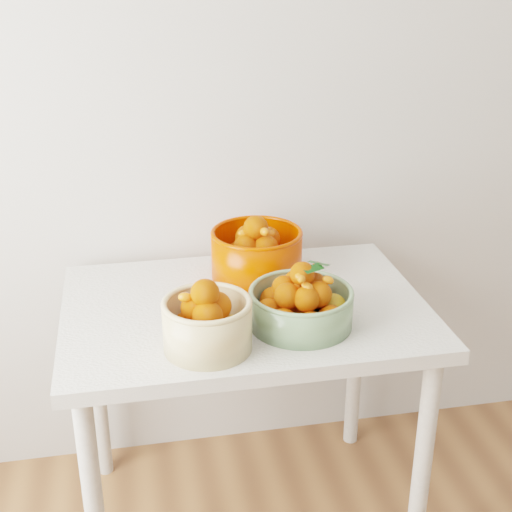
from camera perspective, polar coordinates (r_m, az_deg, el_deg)
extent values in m
cube|color=beige|center=(2.26, 7.26, 15.47)|extent=(4.00, 0.04, 2.70)
cube|color=silver|center=(1.99, -0.90, -4.39)|extent=(1.00, 0.70, 0.04)
cylinder|color=silver|center=(1.95, -12.80, -19.26)|extent=(0.05, 0.05, 0.71)
cylinder|color=silver|center=(2.08, 13.16, -16.06)|extent=(0.05, 0.05, 0.71)
cylinder|color=silver|center=(2.41, -12.61, -9.91)|extent=(0.05, 0.05, 0.71)
cylinder|color=silver|center=(2.52, 7.96, -7.93)|extent=(0.05, 0.05, 0.71)
cylinder|color=#DDC088|center=(1.75, -3.90, -5.60)|extent=(0.22, 0.22, 0.12)
torus|color=#DDC088|center=(1.72, -3.96, -3.79)|extent=(0.22, 0.22, 0.02)
sphere|color=#D1660C|center=(1.76, -2.08, -5.80)|extent=(0.07, 0.07, 0.07)
sphere|color=#EA4803|center=(1.80, -3.53, -5.09)|extent=(0.07, 0.07, 0.07)
sphere|color=#EA4803|center=(1.78, -5.48, -5.57)|extent=(0.07, 0.07, 0.07)
sphere|color=#EA4803|center=(1.72, -5.19, -6.64)|extent=(0.08, 0.08, 0.08)
sphere|color=#EA4803|center=(1.71, -3.00, -6.74)|extent=(0.07, 0.07, 0.07)
sphere|color=#EA4803|center=(1.75, -3.89, -5.95)|extent=(0.07, 0.07, 0.07)
sphere|color=#EA4803|center=(1.74, -3.13, -4.01)|extent=(0.07, 0.07, 0.07)
sphere|color=#EA4803|center=(1.74, -4.88, -4.15)|extent=(0.07, 0.07, 0.07)
sphere|color=#EA4803|center=(1.70, -3.89, -4.79)|extent=(0.07, 0.07, 0.07)
sphere|color=#EA4803|center=(1.70, -4.10, -2.99)|extent=(0.07, 0.07, 0.07)
ellipsoid|color=orange|center=(1.72, -3.78, -3.89)|extent=(0.04, 0.05, 0.03)
ellipsoid|color=orange|center=(1.71, -5.69, -3.31)|extent=(0.04, 0.03, 0.03)
cylinder|color=gray|center=(1.86, 3.60, -4.20)|extent=(0.30, 0.30, 0.09)
torus|color=gray|center=(1.84, 3.64, -2.90)|extent=(0.30, 0.30, 0.01)
sphere|color=#D1660C|center=(1.88, 6.18, -4.08)|extent=(0.07, 0.07, 0.07)
sphere|color=#EA4803|center=(1.93, 5.00, -3.29)|extent=(0.07, 0.07, 0.07)
sphere|color=#EA4803|center=(1.93, 2.85, -3.10)|extent=(0.07, 0.07, 0.07)
sphere|color=#EA4803|center=(1.90, 1.39, -3.57)|extent=(0.07, 0.07, 0.07)
sphere|color=#EA4803|center=(1.84, 1.01, -4.54)|extent=(0.07, 0.07, 0.07)
sphere|color=#EA4803|center=(1.80, 2.20, -5.33)|extent=(0.07, 0.07, 0.07)
sphere|color=#EA4803|center=(1.79, 4.40, -5.51)|extent=(0.07, 0.07, 0.07)
sphere|color=#EA4803|center=(1.83, 5.98, -4.91)|extent=(0.06, 0.06, 0.06)
sphere|color=#EA4803|center=(1.86, 3.60, -4.26)|extent=(0.07, 0.07, 0.07)
sphere|color=#EA4803|center=(1.87, 4.66, -2.36)|extent=(0.07, 0.07, 0.07)
sphere|color=#EA4803|center=(1.88, 3.25, -2.17)|extent=(0.07, 0.07, 0.07)
sphere|color=#EA4803|center=(1.85, 2.26, -2.55)|extent=(0.06, 0.06, 0.06)
sphere|color=#EA4803|center=(1.81, 2.52, -3.22)|extent=(0.07, 0.07, 0.07)
sphere|color=#EA4803|center=(1.80, 4.06, -3.45)|extent=(0.07, 0.07, 0.07)
sphere|color=#EA4803|center=(1.82, 5.03, -3.07)|extent=(0.07, 0.07, 0.07)
sphere|color=#EA4803|center=(1.82, 3.73, -1.46)|extent=(0.07, 0.07, 0.07)
ellipsoid|color=orange|center=(1.86, 4.88, -0.80)|extent=(0.04, 0.04, 0.02)
ellipsoid|color=orange|center=(1.84, 3.42, -1.11)|extent=(0.03, 0.04, 0.04)
ellipsoid|color=orange|center=(1.79, 4.01, -2.43)|extent=(0.03, 0.03, 0.03)
ellipsoid|color=orange|center=(1.87, 3.39, -0.91)|extent=(0.03, 0.04, 0.04)
ellipsoid|color=orange|center=(1.82, 3.36, -2.47)|extent=(0.04, 0.04, 0.03)
ellipsoid|color=orange|center=(1.84, 3.56, -1.83)|extent=(0.02, 0.04, 0.03)
ellipsoid|color=orange|center=(1.84, 3.80, -1.72)|extent=(0.04, 0.04, 0.03)
ellipsoid|color=orange|center=(1.87, 3.29, -1.36)|extent=(0.03, 0.04, 0.03)
ellipsoid|color=orange|center=(1.79, 4.11, -2.55)|extent=(0.03, 0.04, 0.03)
ellipsoid|color=orange|center=(1.81, 4.21, -1.34)|extent=(0.04, 0.04, 0.04)
ellipsoid|color=orange|center=(1.87, 3.15, -1.83)|extent=(0.03, 0.04, 0.03)
ellipsoid|color=orange|center=(1.80, 4.26, -2.54)|extent=(0.03, 0.04, 0.03)
ellipsoid|color=orange|center=(1.78, 3.65, -1.85)|extent=(0.03, 0.04, 0.03)
ellipsoid|color=orange|center=(1.80, 3.49, -1.56)|extent=(0.04, 0.04, 0.03)
ellipsoid|color=orange|center=(1.83, 5.79, -1.92)|extent=(0.04, 0.03, 0.04)
ellipsoid|color=orange|center=(1.79, 4.24, -2.53)|extent=(0.03, 0.04, 0.03)
cylinder|color=red|center=(2.12, 0.05, 0.11)|extent=(0.29, 0.29, 0.14)
torus|color=red|center=(2.09, 0.05, 1.87)|extent=(0.29, 0.29, 0.01)
sphere|color=#D1660C|center=(2.14, 2.20, -0.25)|extent=(0.07, 0.07, 0.07)
sphere|color=#EA4803|center=(2.19, 0.65, 0.44)|extent=(0.08, 0.08, 0.08)
sphere|color=#EA4803|center=(2.18, -1.41, 0.24)|extent=(0.07, 0.07, 0.07)
sphere|color=#EA4803|center=(2.11, -2.08, -0.61)|extent=(0.08, 0.08, 0.08)
sphere|color=#EA4803|center=(2.05, -0.67, -1.27)|extent=(0.08, 0.08, 0.08)
sphere|color=#EA4803|center=(2.07, 1.43, -1.11)|extent=(0.08, 0.08, 0.08)
sphere|color=#EA4803|center=(2.12, 0.05, -0.39)|extent=(0.07, 0.07, 0.07)
sphere|color=#EA4803|center=(2.13, 0.97, 1.38)|extent=(0.07, 0.07, 0.07)
sphere|color=#EA4803|center=(2.13, -0.64, 1.47)|extent=(0.08, 0.08, 0.08)
sphere|color=#EA4803|center=(2.07, -0.84, 0.76)|extent=(0.07, 0.07, 0.07)
sphere|color=#EA4803|center=(2.07, 0.82, 0.72)|extent=(0.07, 0.07, 0.07)
sphere|color=#EA4803|center=(2.07, -0.01, 2.27)|extent=(0.07, 0.07, 0.07)
ellipsoid|color=orange|center=(2.07, -0.99, 1.79)|extent=(0.04, 0.04, 0.04)
ellipsoid|color=orange|center=(2.10, 0.18, 1.94)|extent=(0.05, 0.05, 0.04)
ellipsoid|color=orange|center=(2.09, 0.76, 2.00)|extent=(0.04, 0.03, 0.04)
ellipsoid|color=orange|center=(2.09, 0.01, 2.48)|extent=(0.03, 0.04, 0.04)
ellipsoid|color=orange|center=(2.07, 0.12, 2.34)|extent=(0.03, 0.05, 0.04)
ellipsoid|color=orange|center=(2.13, -1.09, 1.82)|extent=(0.05, 0.05, 0.04)
ellipsoid|color=orange|center=(2.09, 0.24, 2.19)|extent=(0.05, 0.05, 0.03)
ellipsoid|color=orange|center=(2.09, 1.06, 1.78)|extent=(0.04, 0.03, 0.03)
ellipsoid|color=orange|center=(2.08, -0.31, 2.22)|extent=(0.05, 0.04, 0.04)
ellipsoid|color=orange|center=(2.03, 0.69, 1.95)|extent=(0.04, 0.04, 0.04)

